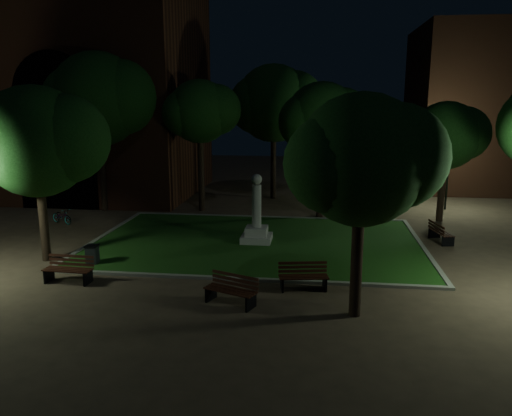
% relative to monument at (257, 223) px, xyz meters
% --- Properties ---
extents(ground, '(80.00, 80.00, 0.00)m').
position_rel_monument_xyz_m(ground, '(0.00, -2.00, -0.96)').
color(ground, '#4A392A').
extents(lawn, '(15.00, 10.00, 0.08)m').
position_rel_monument_xyz_m(lawn, '(0.00, 0.00, -0.92)').
color(lawn, '#1D4614').
rests_on(lawn, ground).
extents(lawn_kerb, '(15.40, 10.40, 0.12)m').
position_rel_monument_xyz_m(lawn_kerb, '(0.00, 0.00, -0.90)').
color(lawn_kerb, slate).
rests_on(lawn_kerb, ground).
extents(monument, '(1.40, 1.40, 3.20)m').
position_rel_monument_xyz_m(monument, '(0.00, 0.00, 0.00)').
color(monument, gray).
rests_on(monument, lawn).
extents(building_main, '(20.00, 12.00, 15.00)m').
position_rel_monument_xyz_m(building_main, '(-15.86, 11.79, 6.42)').
color(building_main, '#412013').
rests_on(building_main, ground).
extents(tree_west, '(5.50, 4.49, 7.22)m').
position_rel_monument_xyz_m(tree_west, '(-8.32, -3.72, 4.01)').
color(tree_west, black).
rests_on(tree_west, ground).
extents(tree_north_wl, '(4.59, 3.75, 7.83)m').
position_rel_monument_xyz_m(tree_north_wl, '(-4.13, 6.66, 4.98)').
color(tree_north_wl, black).
rests_on(tree_north_wl, ground).
extents(tree_north_er, '(5.12, 4.18, 7.63)m').
position_rel_monument_xyz_m(tree_north_er, '(3.02, 5.72, 4.58)').
color(tree_north_er, black).
rests_on(tree_north_er, ground).
extents(tree_ne, '(4.50, 3.68, 6.58)m').
position_rel_monument_xyz_m(tree_ne, '(9.65, 5.61, 3.77)').
color(tree_ne, black).
rests_on(tree_ne, ground).
extents(tree_se, '(4.84, 3.95, 6.84)m').
position_rel_monument_xyz_m(tree_se, '(4.13, -7.69, 3.90)').
color(tree_se, black).
rests_on(tree_se, ground).
extents(tree_nw, '(6.73, 5.50, 9.42)m').
position_rel_monument_xyz_m(tree_nw, '(-9.98, 5.98, 5.71)').
color(tree_nw, black).
rests_on(tree_nw, ground).
extents(tree_far_north, '(6.29, 5.14, 8.97)m').
position_rel_monument_xyz_m(tree_far_north, '(-0.14, 11.13, 5.44)').
color(tree_far_north, black).
rests_on(tree_far_north, ground).
extents(lamppost_nw, '(1.18, 0.28, 4.03)m').
position_rel_monument_xyz_m(lamppost_nw, '(-12.86, 8.64, 1.90)').
color(lamppost_nw, black).
rests_on(lamppost_nw, ground).
extents(lamppost_ne, '(1.18, 0.28, 4.14)m').
position_rel_monument_xyz_m(lamppost_ne, '(10.63, 8.84, 1.97)').
color(lamppost_ne, black).
rests_on(lamppost_ne, ground).
extents(bench_near_left, '(1.88, 1.25, 0.98)m').
position_rel_monument_xyz_m(bench_near_left, '(0.08, -7.28, -0.50)').
color(bench_near_left, black).
rests_on(bench_near_left, ground).
extents(bench_near_right, '(1.82, 0.89, 0.95)m').
position_rel_monument_xyz_m(bench_near_right, '(2.38, -5.66, -0.51)').
color(bench_near_right, black).
rests_on(bench_near_right, ground).
extents(bench_west_near, '(1.82, 0.72, 0.98)m').
position_rel_monument_xyz_m(bench_west_near, '(-6.22, -6.02, -0.49)').
color(bench_west_near, black).
rests_on(bench_west_near, ground).
extents(bench_right_side, '(0.92, 1.77, 0.93)m').
position_rel_monument_xyz_m(bench_right_side, '(8.60, 1.25, -0.52)').
color(bench_right_side, black).
rests_on(bench_right_side, ground).
extents(bench_far_side, '(1.47, 0.80, 0.77)m').
position_rel_monument_xyz_m(bench_far_side, '(3.65, 5.84, -0.60)').
color(bench_far_side, black).
rests_on(bench_far_side, ground).
extents(trash_bin, '(0.52, 0.52, 0.84)m').
position_rel_monument_xyz_m(trash_bin, '(-6.23, -4.06, -0.53)').
color(trash_bin, black).
rests_on(trash_bin, ground).
extents(bicycle, '(1.65, 1.19, 0.82)m').
position_rel_monument_xyz_m(bicycle, '(-11.01, 2.42, -0.54)').
color(bicycle, black).
rests_on(bicycle, ground).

